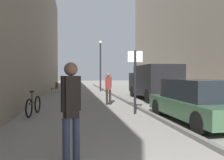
{
  "coord_description": "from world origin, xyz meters",
  "views": [
    {
      "loc": [
        -1.45,
        -1.18,
        1.65
      ],
      "look_at": [
        0.58,
        10.16,
        1.32
      ],
      "focal_mm": 35.22,
      "sensor_mm": 36.0,
      "label": 1
    }
  ],
  "objects": [
    {
      "name": "building_facade_left",
      "position": [
        -4.83,
        12.0,
        5.58
      ],
      "size": [
        2.45,
        40.0,
        11.15
      ],
      "primitive_type": "cube",
      "color": "gray",
      "rests_on": "ground_plane"
    },
    {
      "name": "lamp_post",
      "position": [
        1.14,
        19.46,
        2.72
      ],
      "size": [
        0.28,
        0.28,
        4.76
      ],
      "color": "black",
      "rests_on": "ground_plane"
    },
    {
      "name": "delivery_van",
      "position": [
        3.64,
        12.19,
        1.18
      ],
      "size": [
        2.11,
        5.17,
        2.18
      ],
      "rotation": [
        0.0,
        0.0,
        -0.03
      ],
      "color": "black",
      "rests_on": "ground_plane"
    },
    {
      "name": "parked_car",
      "position": [
        2.71,
        5.65,
        0.71
      ],
      "size": [
        1.89,
        4.23,
        1.45
      ],
      "rotation": [
        0.0,
        0.0,
        0.01
      ],
      "color": "#335138",
      "rests_on": "ground_plane"
    },
    {
      "name": "ground_plane",
      "position": [
        0.0,
        12.0,
        0.0
      ],
      "size": [
        80.0,
        80.0,
        0.0
      ],
      "primitive_type": "plane",
      "color": "gray"
    },
    {
      "name": "pedestrian_mid_block",
      "position": [
        -1.49,
        2.78,
        1.07
      ],
      "size": [
        0.36,
        0.27,
        1.85
      ],
      "rotation": [
        0.0,
        0.0,
        0.3
      ],
      "color": "#2D3851",
      "rests_on": "ground_plane"
    },
    {
      "name": "cafe_chair_near_window",
      "position": [
        -2.84,
        17.36,
        0.55
      ],
      "size": [
        0.6,
        0.6,
        0.94
      ],
      "rotation": [
        0.0,
        0.0,
        2.1
      ],
      "color": "brown",
      "rests_on": "ground_plane"
    },
    {
      "name": "bicycle_leaning",
      "position": [
        -3.0,
        7.95,
        0.38
      ],
      "size": [
        0.31,
        1.76,
        0.98
      ],
      "rotation": [
        0.0,
        0.0,
        -0.14
      ],
      "color": "black",
      "rests_on": "ground_plane"
    },
    {
      "name": "pedestrian_main_foreground",
      "position": [
        0.42,
        10.33,
        0.99
      ],
      "size": [
        0.34,
        0.22,
        1.71
      ],
      "rotation": [
        0.0,
        0.0,
        0.1
      ],
      "color": "black",
      "rests_on": "ground_plane"
    },
    {
      "name": "kerb_strip",
      "position": [
        1.58,
        12.0,
        0.06
      ],
      "size": [
        0.16,
        40.0,
        0.12
      ],
      "primitive_type": "cube",
      "color": "#615F5B",
      "rests_on": "ground_plane"
    },
    {
      "name": "street_sign_post",
      "position": [
        1.06,
        7.48,
        1.55
      ],
      "size": [
        0.59,
        0.15,
        2.6
      ],
      "rotation": [
        0.0,
        0.0,
        2.94
      ],
      "color": "black",
      "rests_on": "ground_plane"
    }
  ]
}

